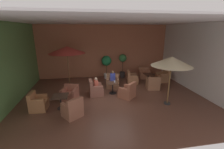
{
  "coord_description": "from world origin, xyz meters",
  "views": [
    {
      "loc": [
        -1.39,
        -7.8,
        3.65
      ],
      "look_at": [
        0.0,
        0.42,
        1.2
      ],
      "focal_mm": 24.59,
      "sensor_mm": 36.0,
      "label": 1
    }
  ],
  "objects": [
    {
      "name": "wall_back_brick",
      "position": [
        0.0,
        4.14,
        2.01
      ],
      "size": [
        10.14,
        0.08,
        4.02
      ],
      "primitive_type": "cube",
      "color": "#A05C41",
      "rests_on": "ground_plane"
    },
    {
      "name": "patio_umbrella_tall_red",
      "position": [
        2.57,
        -1.27,
        2.2
      ],
      "size": [
        1.92,
        1.92,
        2.44
      ],
      "color": "#2D2D2D",
      "rests_on": "ground_plane"
    },
    {
      "name": "armchair_front_left_north",
      "position": [
        0.24,
        1.55,
        0.32
      ],
      "size": [
        0.92,
        0.89,
        0.86
      ],
      "color": "#946344",
      "rests_on": "ground_plane"
    },
    {
      "name": "patio_umbrella_center_beige",
      "position": [
        -2.56,
        2.12,
        2.42
      ],
      "size": [
        2.25,
        2.25,
        2.66
      ],
      "color": "#2D2D2D",
      "rests_on": "ground_plane"
    },
    {
      "name": "cafe_table_mid_center",
      "position": [
        -2.69,
        -0.85,
        0.51
      ],
      "size": [
        0.76,
        0.76,
        0.66
      ],
      "color": "black",
      "rests_on": "ground_plane"
    },
    {
      "name": "cafe_table_front_right",
      "position": [
        2.86,
        1.96,
        0.48
      ],
      "size": [
        0.63,
        0.63,
        0.66
      ],
      "color": "black",
      "rests_on": "ground_plane"
    },
    {
      "name": "armchair_mid_center_south",
      "position": [
        -2.08,
        -1.69,
        0.33
      ],
      "size": [
        1.01,
        1.01,
        0.91
      ],
      "color": "#965C45",
      "rests_on": "ground_plane"
    },
    {
      "name": "iced_drink_cup",
      "position": [
        0.18,
        0.58,
        0.72
      ],
      "size": [
        0.08,
        0.08,
        0.11
      ],
      "primitive_type": "cylinder",
      "color": "white",
      "rests_on": "cafe_table_front_left"
    },
    {
      "name": "ground_plane",
      "position": [
        0.0,
        0.0,
        -0.01
      ],
      "size": [
        10.14,
        8.36,
        0.02
      ],
      "primitive_type": "cube",
      "color": "brown"
    },
    {
      "name": "armchair_mid_center_north",
      "position": [
        -2.36,
        0.14,
        0.29
      ],
      "size": [
        1.0,
        0.99,
        0.78
      ],
      "color": "#9F5845",
      "rests_on": "ground_plane"
    },
    {
      "name": "armchair_front_left_east",
      "position": [
        -0.96,
        0.47,
        0.33
      ],
      "size": [
        0.83,
        0.83,
        0.91
      ],
      "color": "#90594A",
      "rests_on": "ground_plane"
    },
    {
      "name": "patron_blue_shirt",
      "position": [
        0.23,
        1.51,
        0.74
      ],
      "size": [
        0.36,
        0.3,
        0.67
      ],
      "color": "#323EA2",
      "rests_on": "ground_plane"
    },
    {
      "name": "armchair_front_left_south",
      "position": [
        0.77,
        -0.19,
        0.32
      ],
      "size": [
        1.05,
        1.05,
        0.9
      ],
      "color": "#9C5B43",
      "rests_on": "ground_plane"
    },
    {
      "name": "potted_tree_mid_left",
      "position": [
        1.37,
        3.58,
        1.21
      ],
      "size": [
        0.59,
        0.59,
        1.84
      ],
      "color": "#322D2C",
      "rests_on": "ground_plane"
    },
    {
      "name": "ceiling_slab",
      "position": [
        0.0,
        0.0,
        4.05
      ],
      "size": [
        10.14,
        8.36,
        0.06
      ],
      "primitive_type": "cube",
      "color": "silver",
      "rests_on": "wall_back_brick"
    },
    {
      "name": "cafe_table_front_left",
      "position": [
        0.06,
        0.55,
        0.45
      ],
      "size": [
        0.61,
        0.61,
        0.66
      ],
      "color": "black",
      "rests_on": "ground_plane"
    },
    {
      "name": "armchair_front_right_east",
      "position": [
        3.01,
        3.1,
        0.31
      ],
      "size": [
        0.88,
        0.83,
        0.82
      ],
      "color": "#A16447",
      "rests_on": "ground_plane"
    },
    {
      "name": "potted_tree_left_corner",
      "position": [
        0.1,
        3.55,
        1.22
      ],
      "size": [
        0.76,
        0.76,
        1.76
      ],
      "color": "silver",
      "rests_on": "ground_plane"
    },
    {
      "name": "armchair_front_right_west",
      "position": [
        2.7,
        0.81,
        0.32
      ],
      "size": [
        0.84,
        0.82,
        0.86
      ],
      "color": "#9A6748",
      "rests_on": "ground_plane"
    },
    {
      "name": "armchair_mid_center_east",
      "position": [
        -3.73,
        -0.81,
        0.33
      ],
      "size": [
        0.75,
        0.75,
        0.88
      ],
      "color": "#A16740",
      "rests_on": "ground_plane"
    },
    {
      "name": "armchair_front_right_north",
      "position": [
        4.01,
        2.07,
        0.32
      ],
      "size": [
        0.85,
        0.8,
        0.83
      ],
      "color": "#9A6643",
      "rests_on": "ground_plane"
    },
    {
      "name": "wall_left_accent",
      "position": [
        -5.03,
        0.0,
        2.01
      ],
      "size": [
        0.08,
        8.36,
        4.02
      ],
      "primitive_type": "cube",
      "color": "#578445",
      "rests_on": "ground_plane"
    },
    {
      "name": "wall_right_plain",
      "position": [
        5.03,
        0.0,
        2.01
      ],
      "size": [
        0.08,
        8.36,
        4.02
      ],
      "primitive_type": "cube",
      "color": "silver",
      "rests_on": "ground_plane"
    },
    {
      "name": "armchair_front_right_south",
      "position": [
        1.71,
        2.12,
        0.32
      ],
      "size": [
        0.83,
        0.91,
        0.87
      ],
      "color": "#9F6845",
      "rests_on": "ground_plane"
    },
    {
      "name": "patron_by_window",
      "position": [
        -0.92,
        0.48,
        0.7
      ],
      "size": [
        0.23,
        0.4,
        0.62
      ],
      "color": "#BC5341",
      "rests_on": "ground_plane"
    }
  ]
}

